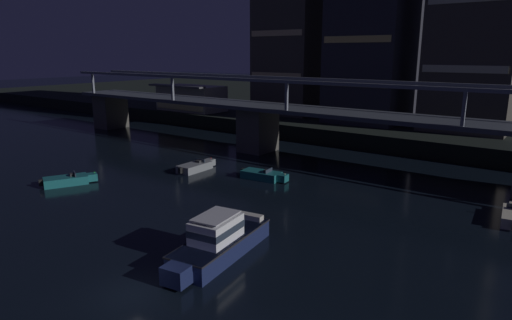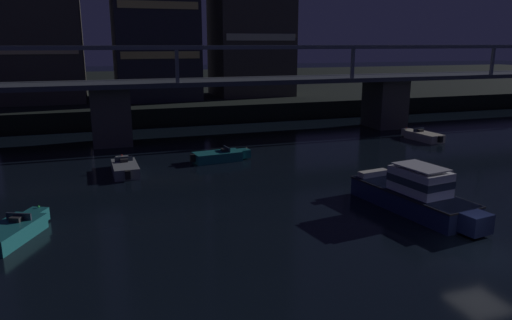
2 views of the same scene
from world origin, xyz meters
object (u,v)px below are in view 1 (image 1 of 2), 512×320
Objects in this scene: cabin_cruiser_near_left at (219,240)px; speedboat_mid_center at (196,167)px; speedboat_mid_left at (263,175)px; river_bridge at (374,130)px; speedboat_near_center at (68,180)px; waterfront_pavilion at (191,98)px; tower_west_tall at (375,18)px; tower_west_low at (299,13)px.

cabin_cruiser_near_left reaches higher than speedboat_mid_center.
cabin_cruiser_near_left is at bearing -63.28° from speedboat_mid_left.
river_bridge is at bearing 38.17° from speedboat_mid_center.
speedboat_near_center is (-21.81, 2.92, -0.64)m from cabin_cruiser_near_left.
waterfront_pavilion reaches higher than speedboat_mid_left.
waterfront_pavilion is (-30.50, -7.38, -12.80)m from tower_west_tall.
speedboat_mid_left is at bearing -34.79° from waterfront_pavilion.
speedboat_mid_left is at bearing -124.88° from river_bridge.
tower_west_tall is 34.02m from speedboat_mid_left.
waterfront_pavilion is at bearing 163.02° from river_bridge.
tower_west_low is 3.58× the size of cabin_cruiser_near_left.
speedboat_mid_left is (13.99, 12.62, 0.00)m from speedboat_near_center.
speedboat_near_center is at bearing -106.66° from tower_west_tall.
tower_west_low reaches higher than tower_west_tall.
waterfront_pavilion is at bearing 136.49° from cabin_cruiser_near_left.
river_bridge reaches higher than waterfront_pavilion.
tower_west_tall is 3.25× the size of cabin_cruiser_near_left.
river_bridge is 40.79m from waterfront_pavilion.
tower_west_low is 48.39m from speedboat_near_center.
waterfront_pavilion is at bearing 117.22° from speedboat_near_center.
waterfront_pavilion is 2.38× the size of speedboat_mid_center.
speedboat_near_center and speedboat_mid_left have the same top height.
tower_west_low is 14.68m from tower_west_tall.
speedboat_near_center is at bearing -132.75° from river_bridge.
river_bridge is at bearing -16.98° from waterfront_pavilion.
tower_west_low is 23.76m from waterfront_pavilion.
cabin_cruiser_near_left is at bearing -43.51° from waterfront_pavilion.
tower_west_tall is at bearing 101.53° from cabin_cruiser_near_left.
tower_west_low reaches higher than cabin_cruiser_near_left.
tower_west_low is 2.69× the size of waterfront_pavilion.
river_bridge is 25.98m from cabin_cruiser_near_left.
river_bridge is 18.88× the size of speedboat_mid_center.
river_bridge is 7.92× the size of waterfront_pavilion.
river_bridge reaches higher than speedboat_mid_center.
waterfront_pavilion is 2.37× the size of speedboat_mid_left.
speedboat_near_center is at bearing -119.13° from speedboat_mid_center.
river_bridge is 10.52× the size of cabin_cruiser_near_left.
tower_west_tall is 33.89m from waterfront_pavilion.
cabin_cruiser_near_left is (9.20, -45.07, -16.19)m from tower_west_tall.
tower_west_low is 56.04m from cabin_cruiser_near_left.
tower_west_tall reaches higher than waterfront_pavilion.
tower_west_low is 1.10× the size of tower_west_tall.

